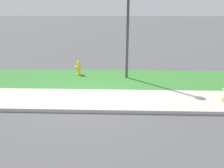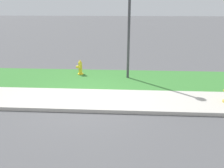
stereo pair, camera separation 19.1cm
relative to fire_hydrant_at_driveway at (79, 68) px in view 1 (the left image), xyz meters
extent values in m
plane|color=#515154|center=(0.80, -2.79, -0.32)|extent=(120.00, 120.00, 0.00)
cube|color=#BCB7AD|center=(0.80, -2.79, -0.32)|extent=(18.00, 1.81, 0.01)
cube|color=#387A33|center=(0.80, -0.54, -0.32)|extent=(18.00, 2.71, 0.01)
cube|color=#BCB7AD|center=(0.80, -3.78, -0.26)|extent=(18.00, 0.16, 0.12)
cylinder|color=yellow|center=(5.46, -2.69, 0.04)|extent=(0.12, 0.12, 0.09)
cylinder|color=yellow|center=(0.01, 0.00, -0.30)|extent=(0.27, 0.27, 0.05)
cylinder|color=yellow|center=(0.01, 0.00, -0.03)|extent=(0.17, 0.17, 0.50)
sphere|color=yellow|center=(0.01, 0.00, 0.22)|extent=(0.18, 0.18, 0.18)
cube|color=yellow|center=(0.01, 0.00, 0.33)|extent=(0.06, 0.06, 0.06)
cylinder|color=yellow|center=(-0.01, -0.13, 0.03)|extent=(0.10, 0.10, 0.09)
cylinder|color=yellow|center=(0.02, 0.13, 0.03)|extent=(0.10, 0.10, 0.09)
cylinder|color=yellow|center=(-0.13, 0.01, 0.03)|extent=(0.11, 0.13, 0.12)
cylinder|color=#3D3D42|center=(2.21, -0.35, 2.11)|extent=(0.11, 0.11, 4.86)
camera|label=1|loc=(1.87, -9.70, 2.75)|focal=35.00mm
camera|label=2|loc=(2.06, -9.69, 2.75)|focal=35.00mm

